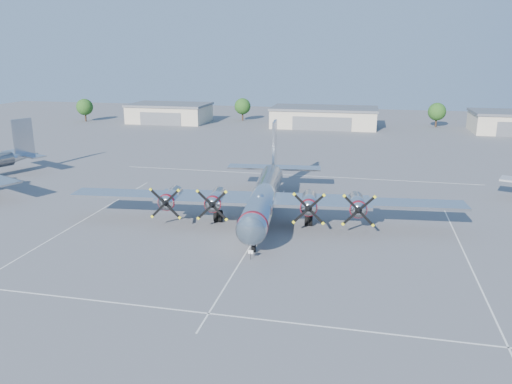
% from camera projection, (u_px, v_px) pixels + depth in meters
% --- Properties ---
extents(ground, '(260.00, 260.00, 0.00)m').
position_uv_depth(ground, '(264.00, 223.00, 60.18)').
color(ground, '#4F4F51').
rests_on(ground, ground).
extents(parking_lines, '(60.00, 50.08, 0.01)m').
position_uv_depth(parking_lines, '(261.00, 228.00, 58.54)').
color(parking_lines, silver).
rests_on(parking_lines, ground).
extents(hangar_west, '(22.60, 14.60, 5.40)m').
position_uv_depth(hangar_west, '(170.00, 113.00, 145.81)').
color(hangar_west, beige).
rests_on(hangar_west, ground).
extents(hangar_center, '(28.60, 14.60, 5.40)m').
position_uv_depth(hangar_center, '(324.00, 117.00, 136.47)').
color(hangar_center, beige).
rests_on(hangar_center, ground).
extents(tree_far_west, '(4.80, 4.80, 6.64)m').
position_uv_depth(tree_far_west, '(85.00, 107.00, 146.86)').
color(tree_far_west, '#382619').
rests_on(tree_far_west, ground).
extents(tree_west, '(4.80, 4.80, 6.64)m').
position_uv_depth(tree_west, '(243.00, 106.00, 148.80)').
color(tree_west, '#382619').
rests_on(tree_west, ground).
extents(tree_east, '(4.80, 4.80, 6.64)m').
position_uv_depth(tree_east, '(437.00, 112.00, 135.51)').
color(tree_east, '#382619').
rests_on(tree_east, ground).
extents(main_bomber_b29, '(49.36, 36.14, 10.29)m').
position_uv_depth(main_bomber_b29, '(265.00, 218.00, 62.06)').
color(main_bomber_b29, silver).
rests_on(main_bomber_b29, ground).
extents(info_placard, '(0.53, 0.07, 1.01)m').
position_uv_depth(info_placard, '(251.00, 253.00, 49.53)').
color(info_placard, black).
rests_on(info_placard, ground).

